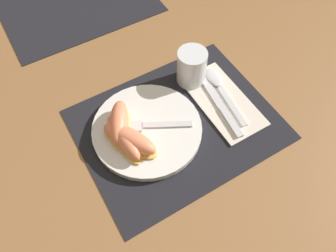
# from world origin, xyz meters

# --- Properties ---
(ground_plane) EXTENTS (3.00, 3.00, 0.00)m
(ground_plane) POSITION_xyz_m (0.00, 0.00, 0.00)
(ground_plane) COLOR olive
(placemat) EXTENTS (0.44, 0.35, 0.00)m
(placemat) POSITION_xyz_m (0.00, 0.00, 0.00)
(placemat) COLOR black
(placemat) RESTS_ON ground_plane
(placemat_far) EXTENTS (0.44, 0.35, 0.00)m
(placemat_far) POSITION_xyz_m (-0.03, 0.53, 0.00)
(placemat_far) COLOR black
(placemat_far) RESTS_ON ground_plane
(plate) EXTENTS (0.25, 0.25, 0.02)m
(plate) POSITION_xyz_m (-0.07, 0.02, 0.01)
(plate) COLOR white
(plate) RESTS_ON placemat
(juice_glass) EXTENTS (0.07, 0.07, 0.09)m
(juice_glass) POSITION_xyz_m (0.10, 0.10, 0.04)
(juice_glass) COLOR silver
(juice_glass) RESTS_ON placemat
(napkin) EXTENTS (0.11, 0.22, 0.00)m
(napkin) POSITION_xyz_m (0.13, 0.00, 0.01)
(napkin) COLOR silver
(napkin) RESTS_ON placemat
(knife) EXTENTS (0.05, 0.22, 0.01)m
(knife) POSITION_xyz_m (0.11, -0.00, 0.01)
(knife) COLOR silver
(knife) RESTS_ON napkin
(spoon) EXTENTS (0.05, 0.19, 0.01)m
(spoon) POSITION_xyz_m (0.14, 0.04, 0.01)
(spoon) COLOR silver
(spoon) RESTS_ON napkin
(fork) EXTENTS (0.17, 0.10, 0.00)m
(fork) POSITION_xyz_m (-0.07, 0.02, 0.02)
(fork) COLOR silver
(fork) RESTS_ON plate
(citrus_wedge_0) EXTENTS (0.10, 0.12, 0.05)m
(citrus_wedge_0) POSITION_xyz_m (-0.12, 0.05, 0.04)
(citrus_wedge_0) COLOR #F7C656
(citrus_wedge_0) RESTS_ON plate
(citrus_wedge_1) EXTENTS (0.05, 0.11, 0.04)m
(citrus_wedge_1) POSITION_xyz_m (-0.13, 0.03, 0.04)
(citrus_wedge_1) COLOR #F7C656
(citrus_wedge_1) RESTS_ON plate
(citrus_wedge_2) EXTENTS (0.05, 0.13, 0.04)m
(citrus_wedge_2) POSITION_xyz_m (-0.13, 0.01, 0.04)
(citrus_wedge_2) COLOR #F7C656
(citrus_wedge_2) RESTS_ON plate
(citrus_wedge_3) EXTENTS (0.11, 0.14, 0.04)m
(citrus_wedge_3) POSITION_xyz_m (-0.12, -0.00, 0.04)
(citrus_wedge_3) COLOR #F7C656
(citrus_wedge_3) RESTS_ON plate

